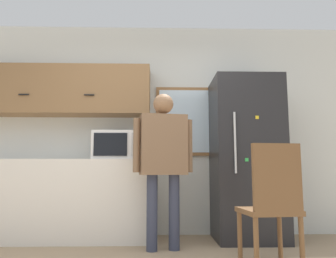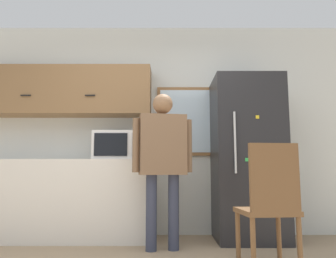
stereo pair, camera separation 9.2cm
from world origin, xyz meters
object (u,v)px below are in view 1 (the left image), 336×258
object	(u,v)px
microwave	(117,146)
refrigerator	(246,158)
chair	(272,201)
person	(163,153)

from	to	relation	value
microwave	refrigerator	bearing A→B (deg)	-0.79
microwave	chair	xyz separation A→B (m)	(1.40, -1.21, -0.53)
microwave	person	world-z (taller)	person
person	chair	distance (m)	1.21
chair	refrigerator	bearing A→B (deg)	-101.53
person	chair	world-z (taller)	person
refrigerator	chair	xyz separation A→B (m)	(-0.12, -1.19, -0.39)
microwave	refrigerator	world-z (taller)	refrigerator
refrigerator	microwave	bearing A→B (deg)	179.21
microwave	chair	distance (m)	1.93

